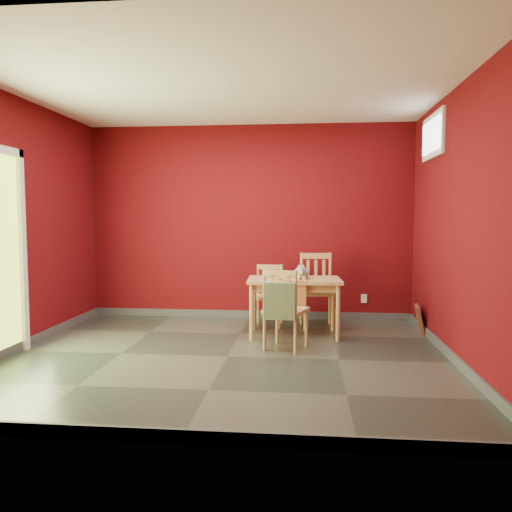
# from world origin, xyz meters

# --- Properties ---
(ground) EXTENTS (4.50, 4.50, 0.00)m
(ground) POSITION_xyz_m (0.00, 0.00, 0.00)
(ground) COLOR #2D342D
(ground) RESTS_ON ground
(room_shell) EXTENTS (4.50, 4.50, 4.50)m
(room_shell) POSITION_xyz_m (0.00, 0.00, 0.05)
(room_shell) COLOR #53080D
(room_shell) RESTS_ON ground
(window) EXTENTS (0.05, 0.90, 0.50)m
(window) POSITION_xyz_m (2.23, 1.00, 2.35)
(window) COLOR white
(window) RESTS_ON room_shell
(outlet_plate) EXTENTS (0.08, 0.02, 0.12)m
(outlet_plate) POSITION_xyz_m (1.60, 1.99, 0.30)
(outlet_plate) COLOR silver
(outlet_plate) RESTS_ON room_shell
(dining_table) EXTENTS (1.13, 0.70, 0.69)m
(dining_table) POSITION_xyz_m (0.66, 0.99, 0.60)
(dining_table) COLOR tan
(dining_table) RESTS_ON ground
(table_runner) EXTENTS (0.32, 0.61, 0.31)m
(table_runner) POSITION_xyz_m (0.66, 0.89, 0.64)
(table_runner) COLOR #B7672F
(table_runner) RESTS_ON dining_table
(chair_far_left) EXTENTS (0.39, 0.39, 0.79)m
(chair_far_left) POSITION_xyz_m (0.31, 1.54, 0.41)
(chair_far_left) COLOR tan
(chair_far_left) RESTS_ON ground
(chair_far_right) EXTENTS (0.50, 0.50, 0.96)m
(chair_far_right) POSITION_xyz_m (0.95, 1.51, 0.49)
(chair_far_right) COLOR tan
(chair_far_right) RESTS_ON ground
(chair_near) EXTENTS (0.52, 0.52, 0.88)m
(chair_near) POSITION_xyz_m (0.57, 0.33, 0.45)
(chair_near) COLOR tan
(chair_near) RESTS_ON ground
(tote_bag) EXTENTS (0.32, 0.19, 0.45)m
(tote_bag) POSITION_xyz_m (0.53, 0.13, 0.57)
(tote_bag) COLOR #6B8857
(tote_bag) RESTS_ON chair_near
(cat) EXTENTS (0.29, 0.42, 0.19)m
(cat) POSITION_xyz_m (0.74, 1.00, 0.79)
(cat) COLOR slate
(cat) RESTS_ON table_runner
(picture_frame) EXTENTS (0.16, 0.35, 0.34)m
(picture_frame) POSITION_xyz_m (2.19, 1.26, 0.17)
(picture_frame) COLOR brown
(picture_frame) RESTS_ON ground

